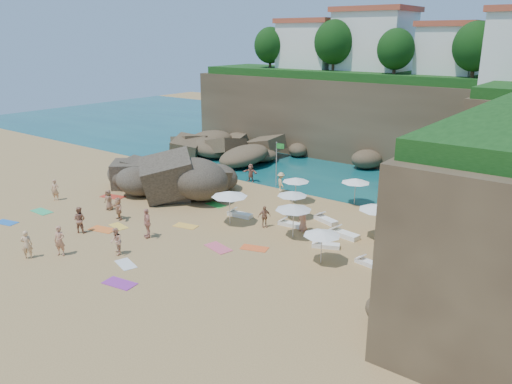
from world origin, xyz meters
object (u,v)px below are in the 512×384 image
Objects in this scene: person_stand_0 at (55,190)px; person_stand_6 at (27,244)px; parasol_2 at (356,181)px; person_stand_4 at (303,219)px; lounger_0 at (240,215)px; person_stand_3 at (264,217)px; parasol_1 at (378,207)px; person_stand_5 at (251,173)px; parasol_0 at (292,193)px; person_stand_2 at (281,182)px; flag_pole at (278,158)px; person_stand_1 at (79,220)px; rock_outcrop at (172,190)px.

person_stand_0 is 10.84m from person_stand_6.
parasol_2 is 7.05m from person_stand_4.
person_stand_3 is (2.57, -0.59, 0.60)m from lounger_0.
parasol_1 is 1.53× the size of person_stand_5.
person_stand_6 is at bearing -108.64° from person_stand_4.
person_stand_3 is at bearing -101.86° from parasol_0.
person_stand_6 is at bearing -119.95° from parasol_0.
person_stand_2 reaches higher than person_stand_4.
person_stand_1 is at bearing -104.48° from flag_pole.
flag_pole is 1.57× the size of parasol_1.
person_stand_5 is (-4.86, 7.49, 0.65)m from lounger_0.
parasol_1 is at bearing -28.10° from person_stand_5.
flag_pole is at bearing 99.14° from lounger_0.
parasol_2 is at bearing 107.54° from person_stand_4.
parasol_2 is at bearing -130.11° from person_stand_2.
person_stand_4 reaches higher than person_stand_3.
person_stand_4 is 1.02× the size of person_stand_5.
parasol_0 is at bearing 2.15° from rock_outcrop.
person_stand_1 is (-11.59, -15.94, -1.00)m from parasol_2.
parasol_0 reaches higher than person_stand_1.
person_stand_0 is at bearing -130.37° from flag_pole.
person_stand_0 is 19.65m from person_stand_4.
person_stand_4 is at bearing -45.74° from flag_pole.
person_stand_3 is (4.76, -8.32, -1.69)m from flag_pole.
lounger_0 is 1.14× the size of person_stand_5.
parasol_2 is 23.04m from person_stand_0.
parasol_2 reaches higher than person_stand_5.
person_stand_2 is 4.02m from person_stand_5.
person_stand_0 is 0.99× the size of person_stand_2.
person_stand_6 reaches higher than lounger_0.
parasol_0 is 4.02m from lounger_0.
person_stand_1 reaches higher than person_stand_4.
person_stand_5 is at bearing -174.72° from flag_pole.
person_stand_6 reaches higher than person_stand_0.
person_stand_5 is at bearing 24.58° from person_stand_0.
flag_pole is at bearing 44.54° from rock_outcrop.
person_stand_6 is (-7.92, -12.14, 0.10)m from person_stand_3.
rock_outcrop is 11.77m from parasol_0.
parasol_2 is (13.72, 5.87, 1.86)m from rock_outcrop.
flag_pole is 1.78× the size of parasol_2.
person_stand_0 is at bearing -46.68° from person_stand_1.
parasol_0 is 9.76m from person_stand_5.
person_stand_2 is 0.99× the size of person_stand_6.
rock_outcrop is 4.74× the size of lounger_0.
rock_outcrop is at bearing 22.88° from person_stand_0.
person_stand_2 is (-6.17, -0.87, -1.03)m from parasol_2.
rock_outcrop is 4.08× the size of parasol_0.
person_stand_1 reaches higher than person_stand_0.
person_stand_2 is (7.55, 5.00, 0.83)m from rock_outcrop.
person_stand_3 is at bearing -10.64° from rock_outcrop.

